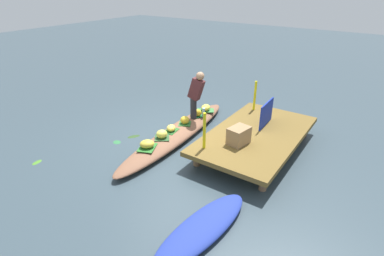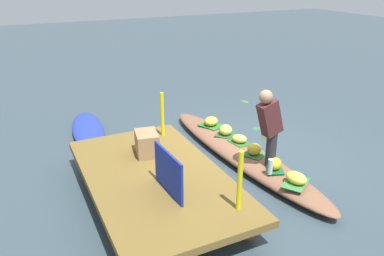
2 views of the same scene
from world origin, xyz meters
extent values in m
plane|color=#35444D|center=(0.00, 0.00, 0.00)|extent=(40.00, 40.00, 0.00)
cube|color=brown|center=(-0.55, 1.77, 0.36)|extent=(3.20, 1.80, 0.10)
cylinder|color=brown|center=(-1.83, 1.05, 0.16)|extent=(0.14, 0.14, 0.31)
cylinder|color=olive|center=(0.73, 1.05, 0.16)|extent=(0.14, 0.14, 0.31)
cylinder|color=brown|center=(-1.83, 2.49, 0.16)|extent=(0.14, 0.14, 0.31)
cylinder|color=brown|center=(0.73, 2.49, 0.16)|extent=(0.14, 0.14, 0.31)
ellipsoid|color=brown|center=(0.00, 0.00, 0.11)|extent=(4.33, 0.96, 0.23)
ellipsoid|color=#233798|center=(2.22, 2.14, 0.09)|extent=(2.06, 0.82, 0.18)
cube|color=#397A3D|center=(-1.36, -0.05, 0.23)|extent=(0.49, 0.54, 0.01)
ellipsoid|color=yellow|center=(-1.36, -0.05, 0.31)|extent=(0.36, 0.29, 0.16)
cube|color=#2A6E28|center=(1.05, 0.00, 0.23)|extent=(0.52, 0.47, 0.01)
ellipsoid|color=gold|center=(1.05, 0.00, 0.32)|extent=(0.40, 0.40, 0.17)
cube|color=#286328|center=(0.14, -0.07, 0.23)|extent=(0.40, 0.31, 0.01)
ellipsoid|color=#F9D24F|center=(0.14, -0.07, 0.31)|extent=(0.33, 0.31, 0.14)
cube|color=#306C30|center=(-0.36, -0.03, 0.23)|extent=(0.42, 0.41, 0.01)
ellipsoid|color=gold|center=(-0.36, -0.03, 0.33)|extent=(0.29, 0.29, 0.19)
cube|color=#175B2D|center=(-0.91, -0.03, 0.23)|extent=(0.38, 0.34, 0.01)
ellipsoid|color=gold|center=(-0.91, -0.03, 0.33)|extent=(0.28, 0.29, 0.19)
cube|color=#2A5129|center=(0.54, -0.02, 0.23)|extent=(0.46, 0.46, 0.01)
ellipsoid|color=#EEDF53|center=(0.54, -0.02, 0.33)|extent=(0.34, 0.33, 0.19)
cylinder|color=#28282D|center=(-0.76, -0.05, 0.50)|extent=(0.16, 0.16, 0.55)
cube|color=#4B2123|center=(-0.77, 0.03, 1.03)|extent=(0.20, 0.43, 0.58)
sphere|color=#9E7556|center=(-0.77, 0.14, 1.37)|extent=(0.20, 0.20, 0.20)
cylinder|color=#AEDCD7|center=(-0.98, 0.12, 0.35)|extent=(0.08, 0.08, 0.24)
cube|color=navy|center=(-1.05, 1.77, 0.69)|extent=(0.77, 0.06, 0.56)
cylinder|color=yellow|center=(-1.75, 1.17, 0.79)|extent=(0.06, 0.06, 0.76)
cylinder|color=yellow|center=(0.65, 1.17, 0.79)|extent=(0.06, 0.06, 0.76)
cube|color=#94734E|center=(0.09, 1.65, 0.59)|extent=(0.49, 0.39, 0.36)
ellipsoid|color=#448126|center=(2.54, -1.77, 0.00)|extent=(0.24, 0.16, 0.01)
ellipsoid|color=#2C6C3C|center=(0.98, -1.04, 0.00)|extent=(0.22, 0.24, 0.01)
ellipsoid|color=#2B4720|center=(0.55, -0.92, 0.00)|extent=(0.34, 0.28, 0.01)
camera|label=1|loc=(5.13, 3.94, 3.45)|focal=28.34mm
camera|label=2|loc=(-4.92, 3.31, 3.05)|focal=35.56mm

